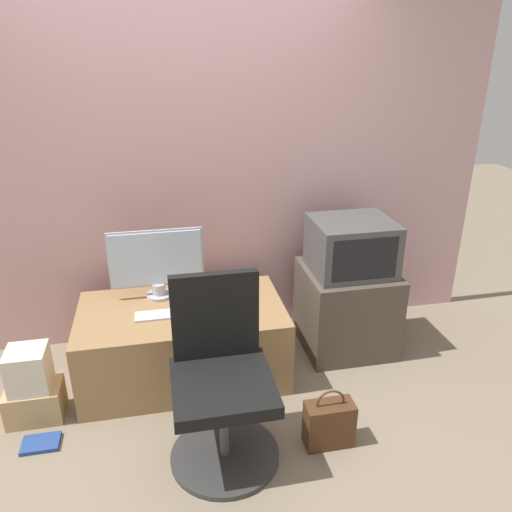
{
  "coord_description": "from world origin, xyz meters",
  "views": [
    {
      "loc": [
        -0.2,
        -2.07,
        2.04
      ],
      "look_at": [
        0.41,
        0.91,
        0.75
      ],
      "focal_mm": 35.0,
      "sensor_mm": 36.0,
      "label": 1
    }
  ],
  "objects_px": {
    "office_chair": "(221,385)",
    "cardboard_box_lower": "(36,402)",
    "keyboard": "(166,314)",
    "crt_tv": "(352,246)",
    "mouse": "(207,309)",
    "main_monitor": "(157,263)",
    "handbag": "(329,423)",
    "book": "(41,443)"
  },
  "relations": [
    {
      "from": "keyboard",
      "to": "main_monitor",
      "type": "bearing_deg",
      "value": 97.19
    },
    {
      "from": "crt_tv",
      "to": "office_chair",
      "type": "height_order",
      "value": "office_chair"
    },
    {
      "from": "mouse",
      "to": "office_chair",
      "type": "relative_size",
      "value": 0.06
    },
    {
      "from": "mouse",
      "to": "crt_tv",
      "type": "height_order",
      "value": "crt_tv"
    },
    {
      "from": "main_monitor",
      "to": "book",
      "type": "bearing_deg",
      "value": -135.17
    },
    {
      "from": "crt_tv",
      "to": "book",
      "type": "xyz_separation_m",
      "value": [
        -2.0,
        -0.61,
        -0.77
      ]
    },
    {
      "from": "main_monitor",
      "to": "crt_tv",
      "type": "relative_size",
      "value": 1.14
    },
    {
      "from": "keyboard",
      "to": "office_chair",
      "type": "xyz_separation_m",
      "value": [
        0.25,
        -0.66,
        -0.08
      ]
    },
    {
      "from": "keyboard",
      "to": "cardboard_box_lower",
      "type": "height_order",
      "value": "keyboard"
    },
    {
      "from": "main_monitor",
      "to": "mouse",
      "type": "height_order",
      "value": "main_monitor"
    },
    {
      "from": "crt_tv",
      "to": "cardboard_box_lower",
      "type": "distance_m",
      "value": 2.2
    },
    {
      "from": "office_chair",
      "to": "cardboard_box_lower",
      "type": "distance_m",
      "value": 1.19
    },
    {
      "from": "office_chair",
      "to": "crt_tv",
      "type": "bearing_deg",
      "value": 39.45
    },
    {
      "from": "cardboard_box_lower",
      "to": "handbag",
      "type": "relative_size",
      "value": 0.88
    },
    {
      "from": "main_monitor",
      "to": "keyboard",
      "type": "height_order",
      "value": "main_monitor"
    },
    {
      "from": "keyboard",
      "to": "office_chair",
      "type": "relative_size",
      "value": 0.38
    },
    {
      "from": "office_chair",
      "to": "book",
      "type": "relative_size",
      "value": 4.92
    },
    {
      "from": "office_chair",
      "to": "cardboard_box_lower",
      "type": "height_order",
      "value": "office_chair"
    },
    {
      "from": "keyboard",
      "to": "book",
      "type": "bearing_deg",
      "value": -149.73
    },
    {
      "from": "crt_tv",
      "to": "handbag",
      "type": "distance_m",
      "value": 1.2
    },
    {
      "from": "main_monitor",
      "to": "handbag",
      "type": "height_order",
      "value": "main_monitor"
    },
    {
      "from": "handbag",
      "to": "keyboard",
      "type": "bearing_deg",
      "value": 138.45
    },
    {
      "from": "keyboard",
      "to": "office_chair",
      "type": "bearing_deg",
      "value": -69.15
    },
    {
      "from": "main_monitor",
      "to": "handbag",
      "type": "xyz_separation_m",
      "value": [
        0.86,
        -1.0,
        -0.6
      ]
    },
    {
      "from": "main_monitor",
      "to": "keyboard",
      "type": "bearing_deg",
      "value": -82.81
    },
    {
      "from": "mouse",
      "to": "handbag",
      "type": "distance_m",
      "value": 1.0
    },
    {
      "from": "mouse",
      "to": "office_chair",
      "type": "distance_m",
      "value": 0.67
    },
    {
      "from": "handbag",
      "to": "main_monitor",
      "type": "bearing_deg",
      "value": 130.68
    },
    {
      "from": "keyboard",
      "to": "cardboard_box_lower",
      "type": "bearing_deg",
      "value": -167.56
    },
    {
      "from": "book",
      "to": "handbag",
      "type": "bearing_deg",
      "value": -10.98
    },
    {
      "from": "office_chair",
      "to": "cardboard_box_lower",
      "type": "bearing_deg",
      "value": 155.29
    },
    {
      "from": "office_chair",
      "to": "book",
      "type": "height_order",
      "value": "office_chair"
    },
    {
      "from": "mouse",
      "to": "main_monitor",
      "type": "bearing_deg",
      "value": 137.69
    },
    {
      "from": "office_chair",
      "to": "handbag",
      "type": "distance_m",
      "value": 0.65
    },
    {
      "from": "cardboard_box_lower",
      "to": "crt_tv",
      "type": "bearing_deg",
      "value": 9.77
    },
    {
      "from": "crt_tv",
      "to": "cardboard_box_lower",
      "type": "relative_size",
      "value": 1.7
    },
    {
      "from": "office_chair",
      "to": "handbag",
      "type": "height_order",
      "value": "office_chair"
    },
    {
      "from": "mouse",
      "to": "book",
      "type": "bearing_deg",
      "value": -156.34
    },
    {
      "from": "keyboard",
      "to": "crt_tv",
      "type": "relative_size",
      "value": 0.71
    },
    {
      "from": "mouse",
      "to": "office_chair",
      "type": "bearing_deg",
      "value": -90.47
    },
    {
      "from": "mouse",
      "to": "keyboard",
      "type": "bearing_deg",
      "value": -178.91
    },
    {
      "from": "crt_tv",
      "to": "cardboard_box_lower",
      "type": "xyz_separation_m",
      "value": [
        -2.06,
        -0.35,
        -0.68
      ]
    }
  ]
}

